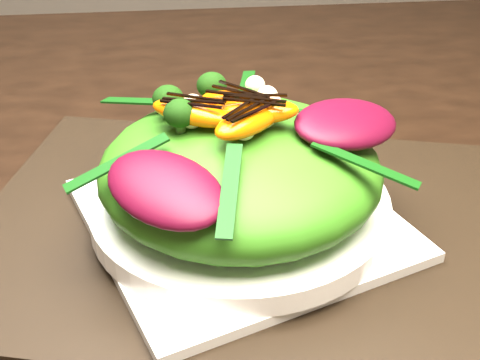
{
  "coord_description": "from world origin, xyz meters",
  "views": [
    {
      "loc": [
        0.2,
        -0.57,
        1.06
      ],
      "look_at": [
        0.25,
        -0.14,
        0.8
      ],
      "focal_mm": 48.0,
      "sensor_mm": 36.0,
      "label": 1
    }
  ],
  "objects": [
    {
      "name": "plate_base",
      "position": [
        0.25,
        -0.14,
        0.76
      ],
      "size": [
        0.3,
        0.3,
        0.01
      ],
      "primitive_type": "cube",
      "rotation": [
        0.0,
        0.0,
        0.36
      ],
      "color": "white",
      "rests_on": "placemat"
    },
    {
      "name": "orange_segment",
      "position": [
        0.25,
        -0.12,
        0.85
      ],
      "size": [
        0.07,
        0.04,
        0.02
      ],
      "primitive_type": "ellipsoid",
      "rotation": [
        0.0,
        0.0,
        0.27
      ],
      "color": "#E45603",
      "rests_on": "lettuce_mound"
    },
    {
      "name": "placemat",
      "position": [
        0.25,
        -0.14,
        0.75
      ],
      "size": [
        0.51,
        0.43,
        0.0
      ],
      "primitive_type": "cube",
      "rotation": [
        0.0,
        0.0,
        -0.26
      ],
      "color": "black",
      "rests_on": "dining_table"
    },
    {
      "name": "balsamic_drizzle",
      "position": [
        0.25,
        -0.12,
        0.86
      ],
      "size": [
        0.05,
        0.02,
        0.0
      ],
      "primitive_type": "cube",
      "rotation": [
        0.0,
        0.0,
        0.27
      ],
      "color": "black",
      "rests_on": "orange_segment"
    },
    {
      "name": "broccoli_floret",
      "position": [
        0.2,
        -0.11,
        0.85
      ],
      "size": [
        0.04,
        0.04,
        0.03
      ],
      "primitive_type": "sphere",
      "rotation": [
        0.0,
        0.0,
        0.04
      ],
      "color": "black",
      "rests_on": "lettuce_mound"
    },
    {
      "name": "salad_bowl",
      "position": [
        0.25,
        -0.14,
        0.77
      ],
      "size": [
        0.28,
        0.28,
        0.02
      ],
      "primitive_type": "cylinder",
      "rotation": [
        0.0,
        0.0,
        0.18
      ],
      "color": "white",
      "rests_on": "plate_base"
    },
    {
      "name": "lettuce_mound",
      "position": [
        0.25,
        -0.14,
        0.81
      ],
      "size": [
        0.29,
        0.29,
        0.08
      ],
      "primitive_type": "ellipsoid",
      "rotation": [
        0.0,
        0.0,
        -0.4
      ],
      "color": "#377515",
      "rests_on": "salad_bowl"
    },
    {
      "name": "macadamia_nut",
      "position": [
        0.28,
        -0.17,
        0.85
      ],
      "size": [
        0.02,
        0.02,
        0.02
      ],
      "primitive_type": "sphere",
      "rotation": [
        0.0,
        0.0,
        0.04
      ],
      "color": "#FFEDB3",
      "rests_on": "lettuce_mound"
    },
    {
      "name": "radicchio_leaf",
      "position": [
        0.33,
        -0.14,
        0.84
      ],
      "size": [
        0.11,
        0.1,
        0.02
      ],
      "primitive_type": "ellipsoid",
      "rotation": [
        0.0,
        0.0,
        0.51
      ],
      "color": "#420718",
      "rests_on": "lettuce_mound"
    }
  ]
}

